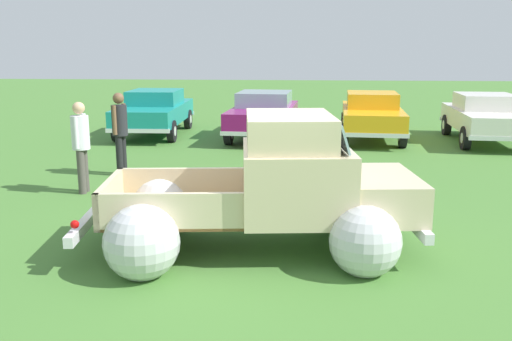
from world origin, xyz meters
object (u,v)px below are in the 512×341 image
at_px(show_car_2, 372,114).
at_px(show_car_3, 486,116).
at_px(vintage_pickup_truck, 277,197).
at_px(show_car_0, 155,110).
at_px(spectator_0, 120,128).
at_px(show_car_1, 264,113).
at_px(spectator_1, 81,141).

relative_size(show_car_2, show_car_3, 1.01).
distance_m(vintage_pickup_truck, show_car_2, 10.05).
distance_m(show_car_2, show_car_3, 3.33).
bearing_deg(show_car_0, show_car_3, 84.57).
height_order(show_car_0, show_car_3, same).
xyz_separation_m(show_car_0, show_car_3, (10.21, -0.73, -0.00)).
bearing_deg(show_car_2, show_car_3, 88.29).
bearing_deg(show_car_2, spectator_0, -45.06).
relative_size(show_car_0, spectator_0, 2.43).
bearing_deg(show_car_2, show_car_0, -89.31).
relative_size(vintage_pickup_truck, show_car_1, 1.08).
xyz_separation_m(show_car_0, spectator_1, (0.45, -7.33, 0.24)).
distance_m(show_car_2, spectator_1, 9.47).
distance_m(vintage_pickup_truck, spectator_0, 5.69).
distance_m(show_car_0, spectator_1, 7.35).
relative_size(vintage_pickup_truck, show_car_3, 1.11).
distance_m(vintage_pickup_truck, show_car_0, 11.02).
relative_size(vintage_pickup_truck, spectator_1, 2.68).
bearing_deg(spectator_1, show_car_1, 64.57).
height_order(vintage_pickup_truck, show_car_0, vintage_pickup_truck).
height_order(show_car_3, spectator_1, spectator_1).
bearing_deg(show_car_0, spectator_0, 5.76).
relative_size(show_car_1, show_car_2, 1.02).
xyz_separation_m(show_car_3, spectator_0, (-9.50, -5.03, 0.27)).
xyz_separation_m(show_car_0, spectator_0, (0.72, -5.76, 0.27)).
height_order(show_car_1, show_car_3, same).
height_order(vintage_pickup_truck, spectator_0, vintage_pickup_truck).
bearing_deg(spectator_1, vintage_pickup_truck, -36.81).
bearing_deg(show_car_1, show_car_0, -92.14).
xyz_separation_m(show_car_1, show_car_2, (3.33, -0.01, -0.00)).
bearing_deg(spectator_1, show_car_0, 92.29).
bearing_deg(show_car_0, vintage_pickup_truck, 21.94).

